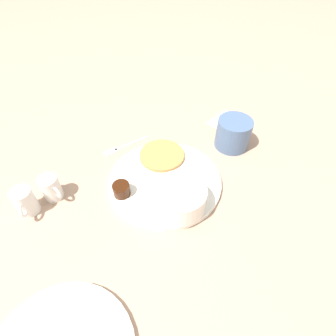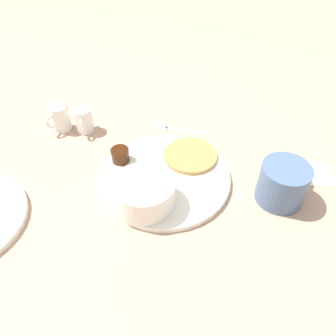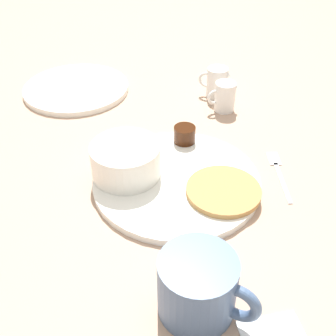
{
  "view_description": "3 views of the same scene",
  "coord_description": "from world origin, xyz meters",
  "px_view_note": "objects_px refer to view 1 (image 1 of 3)",
  "views": [
    {
      "loc": [
        0.29,
        0.3,
        0.49
      ],
      "look_at": [
        -0.01,
        0.0,
        0.04
      ],
      "focal_mm": 28.0,
      "sensor_mm": 36.0,
      "label": 1
    },
    {
      "loc": [
        -0.05,
        0.48,
        0.49
      ],
      "look_at": [
        -0.01,
        -0.01,
        0.02
      ],
      "focal_mm": 35.0,
      "sensor_mm": 36.0,
      "label": 2
    },
    {
      "loc": [
        -0.51,
        0.13,
        0.45
      ],
      "look_at": [
        0.0,
        0.01,
        0.03
      ],
      "focal_mm": 45.0,
      "sensor_mm": 36.0,
      "label": 3
    }
  ],
  "objects_px": {
    "coffee_mug": "(233,133)",
    "creamer_pitcher_far": "(25,202)",
    "fork": "(121,147)",
    "bowl": "(180,197)",
    "creamer_pitcher_near": "(51,188)",
    "plate": "(165,181)"
  },
  "relations": [
    {
      "from": "coffee_mug",
      "to": "creamer_pitcher_far",
      "type": "distance_m",
      "value": 0.53
    },
    {
      "from": "coffee_mug",
      "to": "fork",
      "type": "relative_size",
      "value": 0.81
    },
    {
      "from": "coffee_mug",
      "to": "fork",
      "type": "height_order",
      "value": "coffee_mug"
    },
    {
      "from": "bowl",
      "to": "coffee_mug",
      "type": "distance_m",
      "value": 0.27
    },
    {
      "from": "coffee_mug",
      "to": "creamer_pitcher_far",
      "type": "bearing_deg",
      "value": -19.67
    },
    {
      "from": "coffee_mug",
      "to": "creamer_pitcher_far",
      "type": "height_order",
      "value": "coffee_mug"
    },
    {
      "from": "creamer_pitcher_near",
      "to": "fork",
      "type": "bearing_deg",
      "value": -172.76
    },
    {
      "from": "plate",
      "to": "bowl",
      "type": "relative_size",
      "value": 2.42
    },
    {
      "from": "bowl",
      "to": "plate",
      "type": "bearing_deg",
      "value": -110.83
    },
    {
      "from": "creamer_pitcher_far",
      "to": "fork",
      "type": "bearing_deg",
      "value": -174.54
    },
    {
      "from": "plate",
      "to": "bowl",
      "type": "bearing_deg",
      "value": 69.17
    },
    {
      "from": "plate",
      "to": "creamer_pitcher_far",
      "type": "distance_m",
      "value": 0.31
    },
    {
      "from": "creamer_pitcher_far",
      "to": "plate",
      "type": "bearing_deg",
      "value": 150.75
    },
    {
      "from": "fork",
      "to": "creamer_pitcher_near",
      "type": "bearing_deg",
      "value": 7.24
    },
    {
      "from": "plate",
      "to": "coffee_mug",
      "type": "distance_m",
      "value": 0.24
    },
    {
      "from": "plate",
      "to": "creamer_pitcher_far",
      "type": "xyz_separation_m",
      "value": [
        0.27,
        -0.15,
        0.03
      ]
    },
    {
      "from": "creamer_pitcher_near",
      "to": "creamer_pitcher_far",
      "type": "bearing_deg",
      "value": -1.15
    },
    {
      "from": "bowl",
      "to": "fork",
      "type": "relative_size",
      "value": 0.84
    },
    {
      "from": "bowl",
      "to": "creamer_pitcher_far",
      "type": "distance_m",
      "value": 0.33
    },
    {
      "from": "plate",
      "to": "fork",
      "type": "distance_m",
      "value": 0.18
    },
    {
      "from": "plate",
      "to": "creamer_pitcher_near",
      "type": "bearing_deg",
      "value": -35.33
    },
    {
      "from": "plate",
      "to": "creamer_pitcher_near",
      "type": "xyz_separation_m",
      "value": [
        0.21,
        -0.15,
        0.03
      ]
    }
  ]
}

